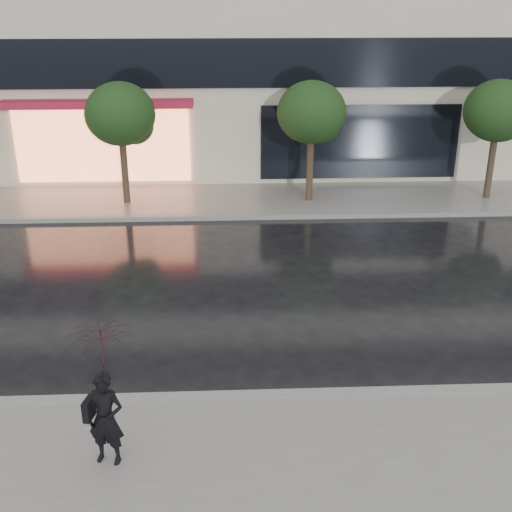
{
  "coord_description": "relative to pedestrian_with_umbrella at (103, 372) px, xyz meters",
  "views": [
    {
      "loc": [
        0.33,
        -10.29,
        6.62
      ],
      "look_at": [
        0.89,
        2.16,
        1.4
      ],
      "focal_mm": 45.0,
      "sensor_mm": 36.0,
      "label": 1
    }
  ],
  "objects": [
    {
      "name": "ground",
      "position": [
        1.46,
        2.57,
        -1.67
      ],
      "size": [
        120.0,
        120.0,
        0.0
      ],
      "primitive_type": "plane",
      "color": "black",
      "rests_on": "ground"
    },
    {
      "name": "sidewalk_near",
      "position": [
        1.46,
        -0.68,
        -1.61
      ],
      "size": [
        60.0,
        4.5,
        0.12
      ],
      "primitive_type": "cube",
      "color": "slate",
      "rests_on": "ground"
    },
    {
      "name": "sidewalk_far",
      "position": [
        1.46,
        12.82,
        -1.61
      ],
      "size": [
        60.0,
        3.5,
        0.12
      ],
      "primitive_type": "cube",
      "color": "slate",
      "rests_on": "ground"
    },
    {
      "name": "curb_near",
      "position": [
        1.46,
        1.57,
        -1.6
      ],
      "size": [
        60.0,
        0.25,
        0.14
      ],
      "primitive_type": "cube",
      "color": "gray",
      "rests_on": "ground"
    },
    {
      "name": "curb_far",
      "position": [
        1.46,
        11.07,
        -1.6
      ],
      "size": [
        60.0,
        0.25,
        0.14
      ],
      "primitive_type": "cube",
      "color": "gray",
      "rests_on": "ground"
    },
    {
      "name": "tree_mid_west",
      "position": [
        -1.47,
        12.6,
        1.25
      ],
      "size": [
        2.2,
        2.2,
        3.99
      ],
      "color": "#33261C",
      "rests_on": "ground"
    },
    {
      "name": "tree_mid_east",
      "position": [
        4.53,
        12.6,
        1.25
      ],
      "size": [
        2.2,
        2.2,
        3.99
      ],
      "color": "#33261C",
      "rests_on": "ground"
    },
    {
      "name": "tree_far_east",
      "position": [
        10.53,
        12.6,
        1.25
      ],
      "size": [
        2.2,
        2.2,
        3.99
      ],
      "color": "#33261C",
      "rests_on": "ground"
    },
    {
      "name": "pedestrian_with_umbrella",
      "position": [
        0.0,
        0.0,
        0.0
      ],
      "size": [
        1.19,
        1.21,
        2.26
      ],
      "rotation": [
        0.0,
        0.0,
        -0.22
      ],
      "color": "black",
      "rests_on": "sidewalk_near"
    }
  ]
}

